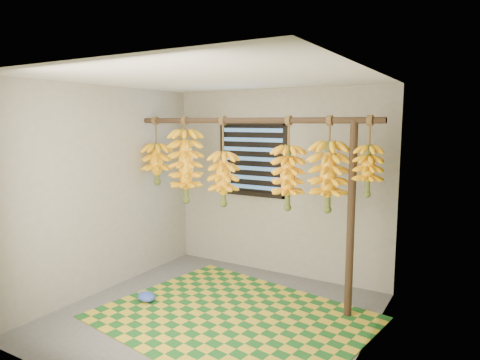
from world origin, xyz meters
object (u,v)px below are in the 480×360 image
Objects in this scene: plastic_bag at (146,297)px; banana_bunch_e at (328,177)px; banana_bunch_c at (223,179)px; banana_bunch_f at (368,170)px; woven_mat at (233,317)px; banana_bunch_b at (186,166)px; banana_bunch_d at (288,177)px; banana_bunch_a at (157,164)px; support_post at (351,221)px.

banana_bunch_e is at bearing 24.00° from plastic_bag.
banana_bunch_c is 1.32× the size of banana_bunch_f.
woven_mat is 2.01m from banana_bunch_f.
banana_bunch_d is at bearing 0.00° from banana_bunch_b.
banana_bunch_f reaches higher than plastic_bag.
banana_bunch_d is (1.37, 0.00, -0.05)m from banana_bunch_b.
banana_bunch_a reaches higher than woven_mat.
plastic_bag is at bearing -57.78° from banana_bunch_a.
support_post is at bearing 21.37° from plastic_bag.
banana_bunch_b is (-1.06, 0.64, 1.44)m from woven_mat.
support_post is 1.55m from woven_mat.
support_post is 0.78× the size of woven_mat.
banana_bunch_a is at bearing 180.00° from banana_bunch_b.
banana_bunch_b is at bearing -180.00° from banana_bunch_d.
woven_mat is at bearing -22.72° from banana_bunch_a.
banana_bunch_e is at bearing 0.00° from banana_bunch_b.
banana_bunch_e is (2.28, 0.00, -0.02)m from banana_bunch_a.
banana_bunch_b is 1.05× the size of banana_bunch_d.
banana_bunch_c is at bearing 128.92° from woven_mat.
banana_bunch_d is (0.30, 0.64, 1.39)m from woven_mat.
banana_bunch_d is 1.03× the size of banana_bunch_e.
banana_bunch_f is at bearing -0.00° from banana_bunch_c.
support_post is at bearing -0.00° from banana_bunch_e.
banana_bunch_f is at bearing 29.22° from woven_mat.
banana_bunch_b is at bearing 180.00° from banana_bunch_f.
banana_bunch_c reaches higher than plastic_bag.
banana_bunch_a is at bearing 122.22° from plastic_bag.
banana_bunch_d is at bearing 180.00° from support_post.
support_post is 2.57m from banana_bunch_a.
banana_bunch_c reaches higher than woven_mat.
banana_bunch_d is 0.45m from banana_bunch_e.
banana_bunch_b is at bearing -0.00° from banana_bunch_a.
plastic_bag is 0.28× the size of banana_bunch_a.
banana_bunch_c is at bearing 180.00° from banana_bunch_e.
plastic_bag is 1.68m from banana_bunch_a.
support_post is 1.93× the size of banana_bunch_c.
plastic_bag is 0.23× the size of banana_bunch_b.
banana_bunch_a reaches higher than support_post.
banana_bunch_d reaches higher than woven_mat.
banana_bunch_b and banana_bunch_d have the same top height.
plastic_bag is 1.60m from banana_bunch_b.
plastic_bag is 2.39m from banana_bunch_e.
banana_bunch_e is at bearing 0.00° from banana_bunch_c.
support_post reaches higher than plastic_bag.
banana_bunch_f is (0.15, -0.00, 0.52)m from support_post.
banana_bunch_c is (-0.52, 0.64, 1.32)m from woven_mat.
support_post is 0.80m from banana_bunch_d.
banana_bunch_c and banana_bunch_f have the same top height.
banana_bunch_a is (-1.53, 0.64, 1.45)m from woven_mat.
banana_bunch_a is 0.47m from banana_bunch_b.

